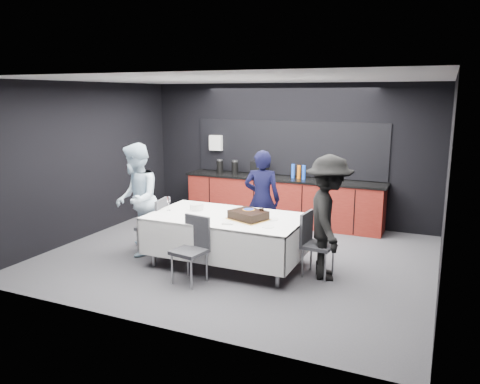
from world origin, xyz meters
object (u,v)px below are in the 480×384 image
Objects in this scene: chair_left at (156,222)px; chair_right at (313,239)px; champagne_flute at (169,201)px; person_right at (328,218)px; person_left at (136,199)px; person_center at (262,199)px; plate_stack at (197,207)px; cake_assembly at (248,215)px; chair_near at (193,244)px; party_table at (227,225)px.

chair_left is 2.60m from chair_right.
person_right reaches higher than champagne_flute.
chair_left is 0.51× the size of person_left.
person_center reaches higher than champagne_flute.
person_right reaches higher than plate_stack.
person_left is (-0.29, -0.10, 0.37)m from chair_left.
cake_assembly is 1.95m from person_left.
chair_left is 2.82m from person_right.
cake_assembly is 1.10m from person_center.
person_center is (-0.21, 1.08, -0.01)m from cake_assembly.
person_left is (-1.74, -1.12, 0.07)m from person_center.
chair_right is at bearing 31.57° from chair_near.
person_left reaches higher than person_center.
party_table is at bearing 4.10° from champagne_flute.
person_right is at bearing 4.89° from party_table.
plate_stack is 0.12× the size of person_left.
chair_left is (-0.30, 0.06, -0.40)m from champagne_flute.
chair_left is (-1.28, -0.01, -0.11)m from party_table.
champagne_flute reaches higher than plate_stack.
person_left is (-0.97, -0.24, 0.08)m from plate_stack.
person_center is at bearing 142.60° from chair_right.
person_left is at bearing -174.99° from chair_right.
chair_right is (1.31, 0.15, -0.11)m from party_table.
champagne_flute is (-1.36, -0.01, 0.09)m from cake_assembly.
chair_near is at bearing 67.70° from person_center.
cake_assembly reaches higher than plate_stack.
person_right is at bearing 61.98° from person_left.
person_center reaches higher than chair_left.
chair_left is 0.48m from person_left.
champagne_flute is 2.33m from chair_right.
chair_near is 0.55× the size of person_center.
person_left is at bearing -176.14° from party_table.
chair_left is 1.00× the size of chair_right.
person_left is (-1.95, -0.04, 0.06)m from cake_assembly.
person_left is at bearing -176.53° from champagne_flute.
chair_right is 0.55× the size of person_center.
chair_right is 0.52× the size of person_right.
cake_assembly is 2.90× the size of champagne_flute.
party_table is 2.51× the size of chair_right.
person_right is at bearing -4.53° from chair_right.
person_right is (2.50, 0.20, -0.05)m from champagne_flute.
chair_near is (1.12, -0.75, 0.00)m from chair_left.
chair_right is 1.00× the size of chair_near.
person_center is at bearing 79.19° from chair_near.
party_table is 0.44m from cake_assembly.
cake_assembly is at bearing -167.22° from chair_right.
chair_left and chair_near have the same top height.
chair_left is at bearing 146.17° from chair_near.
person_right is (1.52, 0.13, 0.24)m from party_table.
person_left is (-0.59, -0.04, -0.03)m from champagne_flute.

